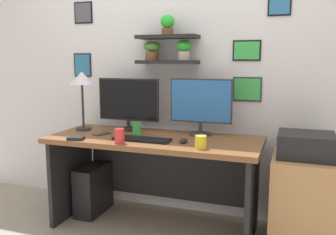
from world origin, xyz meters
TOP-DOWN VIEW (x-y plane):
  - ground_plane at (0.00, 0.00)m, footprint 8.00×8.00m
  - back_wall_assembly at (0.00, 0.44)m, footprint 4.40×0.24m
  - desk at (0.00, 0.06)m, footprint 1.67×0.68m
  - monitor_left at (-0.32, 0.22)m, footprint 0.56×0.18m
  - monitor_right at (0.32, 0.22)m, footprint 0.51×0.18m
  - keyboard at (-0.04, -0.14)m, footprint 0.44×0.14m
  - computer_mouse at (0.28, -0.10)m, footprint 0.06×0.09m
  - desk_lamp at (-0.69, 0.08)m, footprint 0.20×0.20m
  - cell_phone at (-0.44, -0.04)m, footprint 0.12×0.16m
  - coffee_mug at (0.44, -0.23)m, footprint 0.08×0.08m
  - pen_cup at (-0.17, 0.05)m, footprint 0.07×0.07m
  - scissors_tray at (-0.53, -0.28)m, footprint 0.13×0.10m
  - water_cup at (-0.16, -0.28)m, footprint 0.07×0.07m
  - drawer_cabinet at (1.12, 0.06)m, footprint 0.44×0.50m
  - printer at (1.12, 0.06)m, footprint 0.38×0.34m
  - computer_tower_left at (-0.62, 0.09)m, footprint 0.18×0.40m

SIDE VIEW (x-z plane):
  - ground_plane at x=0.00m, z-range 0.00..0.00m
  - computer_tower_left at x=-0.62m, z-range 0.00..0.43m
  - drawer_cabinet at x=1.12m, z-range 0.00..0.68m
  - desk at x=0.00m, z-range 0.17..0.92m
  - cell_phone at x=-0.44m, z-range 0.75..0.76m
  - keyboard at x=-0.04m, z-range 0.75..0.77m
  - scissors_tray at x=-0.53m, z-range 0.75..0.77m
  - printer at x=1.12m, z-range 0.68..0.85m
  - computer_mouse at x=0.28m, z-range 0.75..0.78m
  - coffee_mug at x=0.44m, z-range 0.75..0.84m
  - pen_cup at x=-0.17m, z-range 0.75..0.85m
  - water_cup at x=-0.16m, z-range 0.75..0.86m
  - monitor_left at x=-0.32m, z-range 0.77..1.21m
  - monitor_right at x=0.32m, z-range 0.77..1.23m
  - desk_lamp at x=-0.69m, z-range 0.91..1.41m
  - back_wall_assembly at x=0.00m, z-range 0.00..2.70m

